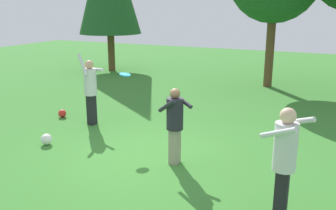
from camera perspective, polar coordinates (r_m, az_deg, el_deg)
The scene contains 7 objects.
ground_plane at distance 8.26m, azimuth -2.89°, elevation -7.56°, with size 40.00×40.00×0.00m, color #387A2D.
person_thrower at distance 10.20m, azimuth -11.74°, elevation 2.78°, with size 0.63×0.62×1.94m.
person_catcher at distance 7.52m, azimuth 1.05°, elevation -2.30°, with size 0.69×0.67×1.58m.
person_bystander at distance 5.74m, azimuth 17.35°, elevation -7.32°, with size 0.76×0.71×1.78m.
frisbee at distance 8.88m, azimuth -6.58°, elevation 4.63°, with size 0.27×0.27×0.07m.
ball_white at distance 9.21m, azimuth -18.04°, elevation -5.00°, with size 0.26×0.26×0.26m, color white.
ball_red at distance 11.27m, azimuth -15.81°, elevation -1.25°, with size 0.23×0.23×0.23m, color red.
Camera 1 is at (3.62, -6.71, 3.20)m, focal length 40.01 mm.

